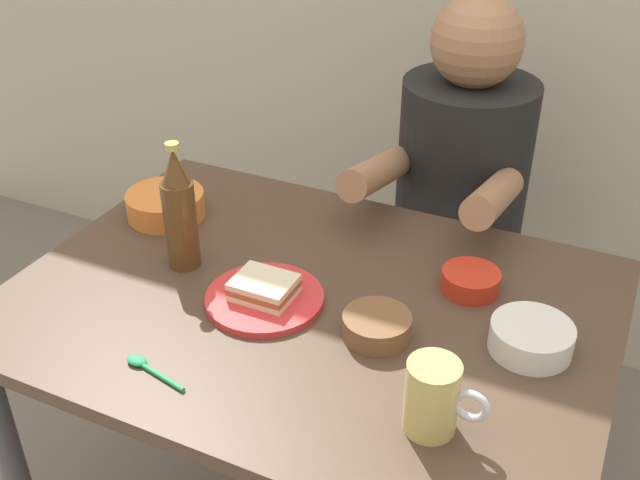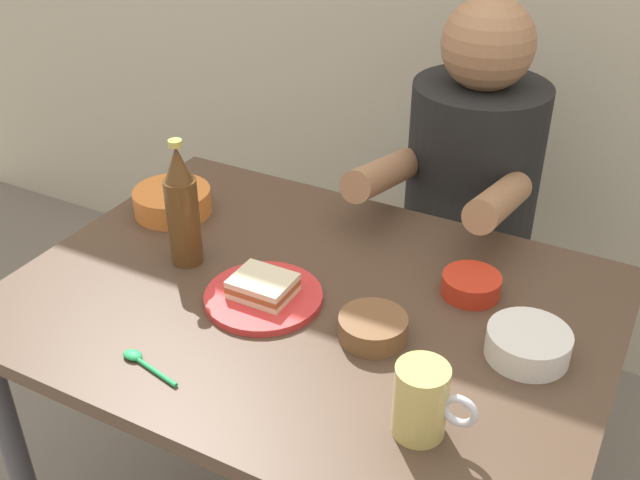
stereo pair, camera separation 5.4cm
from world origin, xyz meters
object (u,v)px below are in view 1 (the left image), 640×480
at_px(beer_mug, 433,397).
at_px(beer_bottle, 180,211).
at_px(rice_bowl_white, 531,337).
at_px(stool, 448,301).
at_px(plate_orange, 265,298).
at_px(dining_table, 309,338).
at_px(person_seated, 462,165).
at_px(sandwich, 264,287).

relative_size(beer_mug, beer_bottle, 0.48).
relative_size(beer_bottle, rice_bowl_white, 1.87).
relative_size(stool, plate_orange, 2.05).
bearing_deg(plate_orange, rice_bowl_white, 8.80).
relative_size(dining_table, beer_mug, 8.73).
bearing_deg(person_seated, dining_table, -100.23).
bearing_deg(sandwich, person_seated, 74.74).
xyz_separation_m(dining_table, beer_bottle, (-0.27, 0.00, 0.21)).
height_order(beer_bottle, rice_bowl_white, beer_bottle).
distance_m(dining_table, stool, 0.71).
height_order(dining_table, stool, dining_table).
relative_size(person_seated, plate_orange, 3.27).
bearing_deg(dining_table, person_seated, 79.77).
height_order(dining_table, plate_orange, plate_orange).
xyz_separation_m(plate_orange, beer_bottle, (-0.20, 0.05, 0.11)).
xyz_separation_m(stool, plate_orange, (-0.18, -0.67, 0.40)).
distance_m(plate_orange, beer_mug, 0.42).
xyz_separation_m(sandwich, rice_bowl_white, (0.47, 0.07, -0.00)).
height_order(stool, beer_bottle, beer_bottle).
xyz_separation_m(beer_mug, rice_bowl_white, (0.10, 0.24, -0.03)).
distance_m(plate_orange, rice_bowl_white, 0.48).
relative_size(plate_orange, rice_bowl_white, 1.57).
relative_size(sandwich, beer_mug, 0.87).
xyz_separation_m(dining_table, sandwich, (-0.07, -0.04, 0.13)).
bearing_deg(beer_bottle, stool, 58.48).
xyz_separation_m(person_seated, rice_bowl_white, (0.29, -0.59, 0.00)).
relative_size(person_seated, rice_bowl_white, 5.14).
distance_m(beer_mug, rice_bowl_white, 0.26).
distance_m(sandwich, rice_bowl_white, 0.48).
distance_m(beer_mug, beer_bottle, 0.62).
bearing_deg(beer_mug, beer_bottle, 159.67).
bearing_deg(person_seated, stool, 90.00).
xyz_separation_m(person_seated, beer_mug, (0.20, -0.83, 0.03)).
xyz_separation_m(sandwich, beer_bottle, (-0.20, 0.05, 0.09)).
distance_m(dining_table, beer_bottle, 0.35).
relative_size(stool, person_seated, 0.63).
height_order(dining_table, person_seated, person_seated).
bearing_deg(stool, rice_bowl_white, -64.20).
bearing_deg(sandwich, beer_mug, -24.33).
relative_size(beer_mug, rice_bowl_white, 0.90).
xyz_separation_m(dining_table, stool, (0.11, 0.63, -0.30)).
distance_m(sandwich, beer_bottle, 0.23).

